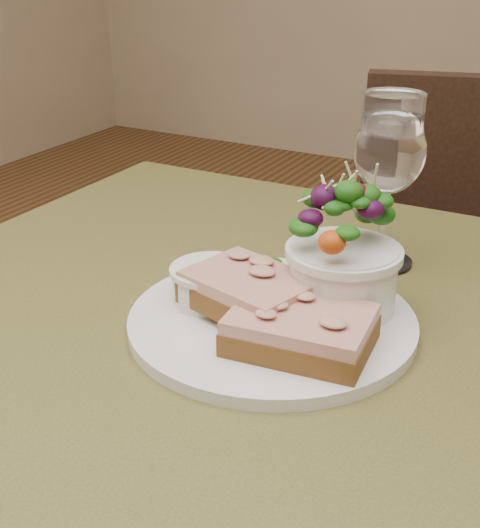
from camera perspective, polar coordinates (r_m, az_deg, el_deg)
The scene contains 9 objects.
cafe_table at distance 0.74m, azimuth 0.54°, elevation -11.77°, with size 0.80×0.80×0.75m.
chair_far at distance 1.52m, azimuth 16.79°, elevation -8.34°, with size 0.52×0.52×0.90m.
dinner_plate at distance 0.69m, azimuth 2.49°, elevation -4.49°, with size 0.27×0.27×0.01m, color white.
sandwich_front at distance 0.63m, azimuth 4.73°, elevation -5.11°, with size 0.13×0.10×0.03m.
sandwich_back at distance 0.68m, azimuth 0.80°, elevation -2.12°, with size 0.13×0.11×0.03m.
ramekin at distance 0.70m, azimuth -2.26°, elevation -1.45°, with size 0.07×0.07×0.04m.
salad_bowl at distance 0.68m, azimuth 8.08°, elevation 1.14°, with size 0.10×0.10×0.13m.
garnish at distance 0.77m, azimuth 0.91°, elevation 0.10°, with size 0.05×0.04×0.02m.
wine_glass at distance 0.79m, azimuth 11.51°, elevation 8.21°, with size 0.08×0.08×0.18m.
Camera 1 is at (0.28, -0.53, 1.09)m, focal length 50.00 mm.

